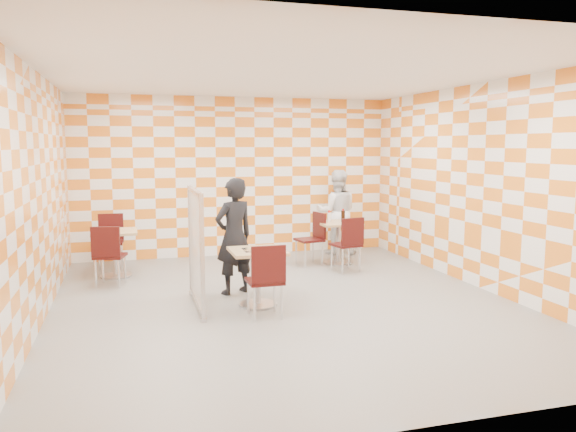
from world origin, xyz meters
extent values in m
plane|color=gray|center=(0.00, 0.00, 0.00)|extent=(7.00, 7.00, 0.00)
plane|color=white|center=(0.00, 0.00, 3.00)|extent=(7.00, 7.00, 0.00)
plane|color=white|center=(0.00, 3.50, 1.50)|extent=(6.00, 0.00, 6.00)
plane|color=white|center=(-3.00, 0.00, 1.50)|extent=(0.00, 7.00, 7.00)
plane|color=white|center=(3.00, 0.00, 1.50)|extent=(0.00, 7.00, 7.00)
cube|color=#D7B474|center=(-0.37, -0.02, 0.73)|extent=(0.70, 0.70, 0.04)
cylinder|color=#A5A5AA|center=(-0.37, -0.02, 0.37)|extent=(0.08, 0.08, 0.70)
cylinder|color=#A5A5AA|center=(-0.37, -0.02, 0.01)|extent=(0.50, 0.50, 0.03)
cube|color=#D7B474|center=(1.59, 2.17, 0.73)|extent=(0.70, 0.70, 0.04)
cylinder|color=#A5A5AA|center=(1.59, 2.17, 0.37)|extent=(0.08, 0.08, 0.70)
cylinder|color=#A5A5AA|center=(1.59, 2.17, 0.01)|extent=(0.50, 0.50, 0.03)
cube|color=#D7B474|center=(-2.21, 2.20, 0.73)|extent=(0.70, 0.70, 0.04)
cylinder|color=#A5A5AA|center=(-2.21, 2.20, 0.37)|extent=(0.08, 0.08, 0.70)
cylinder|color=#A5A5AA|center=(-2.21, 2.20, 0.01)|extent=(0.50, 0.50, 0.03)
cube|color=#380B0B|center=(-0.40, -0.51, 0.45)|extent=(0.42, 0.42, 0.04)
cube|color=#380B0B|center=(-0.40, -0.71, 0.70)|extent=(0.42, 0.04, 0.45)
cylinder|color=silver|center=(-0.23, -0.34, 0.21)|extent=(0.03, 0.03, 0.43)
cylinder|color=silver|center=(-0.57, -0.34, 0.21)|extent=(0.03, 0.03, 0.43)
cylinder|color=silver|center=(-0.23, -0.68, 0.21)|extent=(0.03, 0.03, 0.43)
cylinder|color=silver|center=(-0.57, -0.68, 0.21)|extent=(0.03, 0.03, 0.43)
cube|color=#380B0B|center=(1.49, 1.56, 0.45)|extent=(0.49, 0.49, 0.04)
cube|color=#380B0B|center=(1.53, 1.36, 0.70)|extent=(0.42, 0.12, 0.45)
cylinder|color=silver|center=(1.62, 1.76, 0.21)|extent=(0.03, 0.03, 0.43)
cylinder|color=silver|center=(1.29, 1.69, 0.21)|extent=(0.03, 0.03, 0.43)
cylinder|color=silver|center=(1.69, 1.42, 0.21)|extent=(0.03, 0.03, 0.43)
cylinder|color=silver|center=(1.36, 1.36, 0.21)|extent=(0.03, 0.03, 0.43)
cube|color=#380B0B|center=(1.05, 2.19, 0.45)|extent=(0.49, 0.49, 0.04)
cube|color=#380B0B|center=(1.25, 2.23, 0.70)|extent=(0.12, 0.42, 0.45)
cylinder|color=silver|center=(0.86, 2.33, 0.21)|extent=(0.03, 0.03, 0.43)
cylinder|color=silver|center=(0.92, 1.99, 0.21)|extent=(0.03, 0.03, 0.43)
cylinder|color=silver|center=(1.19, 2.39, 0.21)|extent=(0.03, 0.03, 0.43)
cylinder|color=silver|center=(1.25, 2.06, 0.21)|extent=(0.03, 0.03, 0.43)
cube|color=#380B0B|center=(-2.27, 1.63, 0.45)|extent=(0.51, 0.51, 0.04)
cube|color=#380B0B|center=(-2.32, 1.44, 0.70)|extent=(0.42, 0.14, 0.45)
cylinder|color=silver|center=(-2.06, 1.76, 0.21)|extent=(0.03, 0.03, 0.43)
cylinder|color=silver|center=(-2.39, 1.84, 0.21)|extent=(0.03, 0.03, 0.43)
cylinder|color=silver|center=(-2.15, 1.43, 0.21)|extent=(0.03, 0.03, 0.43)
cylinder|color=silver|center=(-2.47, 1.51, 0.21)|extent=(0.03, 0.03, 0.43)
cube|color=#380B0B|center=(-2.30, 2.86, 0.45)|extent=(0.45, 0.45, 0.04)
cube|color=#380B0B|center=(-2.29, 3.06, 0.70)|extent=(0.42, 0.07, 0.45)
cylinder|color=silver|center=(-2.48, 2.71, 0.21)|extent=(0.03, 0.03, 0.43)
cylinder|color=silver|center=(-2.14, 2.68, 0.21)|extent=(0.03, 0.03, 0.43)
cylinder|color=silver|center=(-2.46, 3.04, 0.21)|extent=(0.03, 0.03, 0.43)
cylinder|color=silver|center=(-2.12, 3.02, 0.21)|extent=(0.03, 0.03, 0.43)
cube|color=white|center=(-1.16, 0.13, 0.80)|extent=(0.02, 1.30, 1.40)
cube|color=#B2B2B7|center=(-1.16, 0.13, 1.52)|extent=(0.05, 1.30, 0.05)
cube|color=#B2B2B7|center=(-1.16, 0.13, 0.08)|extent=(0.05, 1.30, 0.05)
cube|color=#B2B2B7|center=(-1.16, -0.52, 0.80)|extent=(0.05, 0.05, 1.50)
cylinder|color=#B2B2B7|center=(-1.16, -0.52, 0.03)|extent=(0.08, 0.08, 0.05)
cube|color=#B2B2B7|center=(-1.16, 0.78, 0.80)|extent=(0.05, 0.05, 1.50)
cylinder|color=#B2B2B7|center=(-1.16, 0.78, 0.03)|extent=(0.08, 0.08, 0.05)
imported|color=black|center=(-0.55, 0.69, 0.83)|extent=(0.71, 0.60, 1.65)
imported|color=white|center=(1.89, 3.05, 0.82)|extent=(0.92, 0.80, 1.63)
cube|color=silver|center=(-0.37, -0.04, 0.75)|extent=(0.38, 0.34, 0.01)
cone|color=tan|center=(-0.37, -0.04, 0.77)|extent=(0.40, 0.40, 0.02)
cone|color=#F2D88C|center=(-0.37, -0.02, 0.78)|extent=(0.33, 0.33, 0.01)
cylinder|color=maroon|center=(-0.43, -0.14, 0.79)|extent=(0.04, 0.04, 0.01)
cylinder|color=maroon|center=(-0.32, -0.13, 0.79)|extent=(0.04, 0.04, 0.01)
cylinder|color=maroon|center=(-0.37, -0.06, 0.79)|extent=(0.04, 0.04, 0.01)
cylinder|color=maroon|center=(-0.42, -0.01, 0.79)|extent=(0.04, 0.04, 0.01)
cylinder|color=maroon|center=(-0.31, -0.03, 0.79)|extent=(0.04, 0.04, 0.01)
torus|color=black|center=(-0.32, -0.07, 0.79)|extent=(0.03, 0.03, 0.01)
torus|color=black|center=(-0.39, -0.10, 0.79)|extent=(0.03, 0.03, 0.01)
torus|color=black|center=(-0.35, 0.00, 0.79)|extent=(0.03, 0.03, 0.01)
torus|color=black|center=(-0.44, -0.06, 0.79)|extent=(0.03, 0.03, 0.01)
cylinder|color=white|center=(1.46, 2.29, 0.83)|extent=(0.06, 0.06, 0.16)
cylinder|color=red|center=(1.46, 2.29, 0.93)|extent=(0.04, 0.04, 0.04)
cylinder|color=black|center=(1.68, 2.17, 0.85)|extent=(0.07, 0.07, 0.20)
cylinder|color=red|center=(1.68, 2.17, 0.96)|extent=(0.03, 0.03, 0.03)
camera|label=1|loc=(-1.96, -7.04, 2.11)|focal=35.00mm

